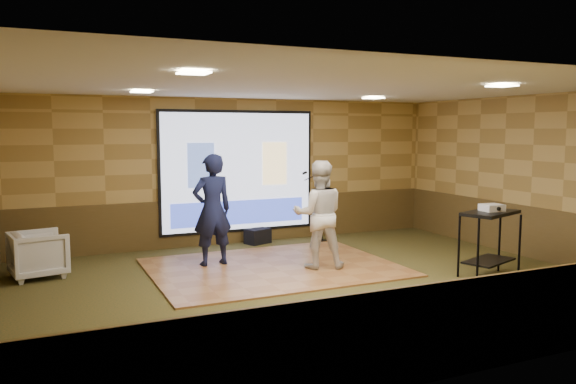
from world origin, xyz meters
name	(u,v)px	position (x,y,z in m)	size (l,w,h in m)	color
ground	(312,284)	(0.00, 0.00, 0.00)	(9.00, 9.00, 0.00)	#283719
room_shell	(313,147)	(0.00, 0.00, 2.09)	(9.04, 7.04, 3.02)	#B19049
wainscot_back	(238,220)	(0.00, 3.48, 0.47)	(9.00, 0.04, 0.95)	#4E3B1A
wainscot_front	(473,325)	(0.00, -3.48, 0.47)	(9.00, 0.04, 0.95)	#4E3B1A
wainscot_right	(528,232)	(4.48, 0.00, 0.47)	(0.04, 7.00, 0.95)	#4E3B1A
projector_screen	(238,173)	(0.00, 3.44, 1.47)	(3.32, 0.06, 2.52)	black
downlight_nw	(142,92)	(-2.20, 1.80, 2.97)	(0.32, 0.32, 0.02)	beige
downlight_ne	(373,98)	(2.20, 1.80, 2.97)	(0.32, 0.32, 0.02)	beige
downlight_sw	(194,73)	(-2.20, -1.50, 2.97)	(0.32, 0.32, 0.02)	beige
downlight_se	(502,86)	(2.20, -1.50, 2.97)	(0.32, 0.32, 0.02)	beige
dance_floor	(273,267)	(-0.18, 1.14, 0.01)	(4.10, 3.12, 0.03)	#9C6939
player_left	(212,210)	(-1.08, 1.70, 0.99)	(0.70, 0.46, 1.92)	#13183C
player_right	(319,214)	(0.51, 0.78, 0.94)	(0.88, 0.69, 1.82)	silver
av_table	(490,230)	(2.76, -0.81, 0.77)	(1.02, 0.54, 1.07)	black
projector	(492,208)	(2.79, -0.79, 1.12)	(0.33, 0.27, 0.11)	silver
mic_stand	(320,218)	(1.63, 2.92, 0.49)	(0.59, 0.24, 1.51)	black
banquet_chair	(38,254)	(-3.84, 2.13, 0.38)	(0.80, 0.83, 0.75)	gray
duffel_bag	(258,236)	(0.34, 3.22, 0.15)	(0.50, 0.33, 0.31)	black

